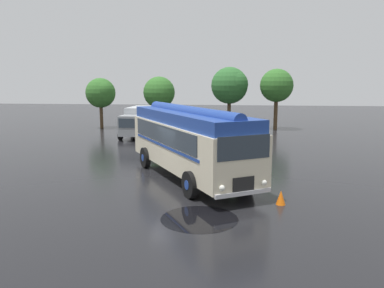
# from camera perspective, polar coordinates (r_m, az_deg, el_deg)

# --- Properties ---
(ground_plane) EXTENTS (120.00, 120.00, 0.00)m
(ground_plane) POSITION_cam_1_polar(r_m,az_deg,el_deg) (17.75, -2.01, -5.63)
(ground_plane) COLOR black
(vintage_bus) EXTENTS (7.28, 9.91, 3.49)m
(vintage_bus) POSITION_cam_1_polar(r_m,az_deg,el_deg) (18.05, -0.54, 0.77)
(vintage_bus) COLOR beige
(vintage_bus) RESTS_ON ground
(car_near_left) EXTENTS (2.20, 4.32, 1.66)m
(car_near_left) POSITION_cam_1_polar(r_m,az_deg,el_deg) (31.21, -3.36, 2.47)
(car_near_left) COLOR #B7BABF
(car_near_left) RESTS_ON ground
(car_mid_left) EXTENTS (2.03, 4.24, 1.66)m
(car_mid_left) POSITION_cam_1_polar(r_m,az_deg,el_deg) (31.12, 1.21, 2.46)
(car_mid_left) COLOR #4C5156
(car_mid_left) RESTS_ON ground
(car_mid_right) EXTENTS (2.33, 4.37, 1.66)m
(car_mid_right) POSITION_cam_1_polar(r_m,az_deg,el_deg) (31.39, 6.50, 2.46)
(car_mid_right) COLOR #144C28
(car_mid_right) RESTS_ON ground
(box_van) EXTENTS (2.40, 5.80, 2.50)m
(box_van) POSITION_cam_1_polar(r_m,az_deg,el_deg) (32.22, -7.95, 3.53)
(box_van) COLOR #B2B7BC
(box_van) RESTS_ON ground
(tree_far_left) EXTENTS (2.96, 2.96, 5.03)m
(tree_far_left) POSITION_cam_1_polar(r_m,az_deg,el_deg) (38.68, -13.70, 7.61)
(tree_far_left) COLOR #4C3823
(tree_far_left) RESTS_ON ground
(tree_left_of_centre) EXTENTS (3.19, 3.19, 5.18)m
(tree_left_of_centre) POSITION_cam_1_polar(r_m,az_deg,el_deg) (38.28, -4.98, 7.78)
(tree_left_of_centre) COLOR #4C3823
(tree_left_of_centre) RESTS_ON ground
(tree_centre) EXTENTS (3.68, 3.66, 6.12)m
(tree_centre) POSITION_cam_1_polar(r_m,az_deg,el_deg) (37.95, 5.93, 8.90)
(tree_centre) COLOR #4C3823
(tree_centre) RESTS_ON ground
(tree_right_of_centre) EXTENTS (3.21, 3.21, 5.90)m
(tree_right_of_centre) POSITION_cam_1_polar(r_m,az_deg,el_deg) (37.65, 12.71, 8.69)
(tree_right_of_centre) COLOR #4C3823
(tree_right_of_centre) RESTS_ON ground
(traffic_cone) EXTENTS (0.36, 0.36, 0.55)m
(traffic_cone) POSITION_cam_1_polar(r_m,az_deg,el_deg) (14.73, 13.38, -7.94)
(traffic_cone) COLOR orange
(traffic_cone) RESTS_ON ground
(puddle_patch) EXTENTS (2.66, 2.66, 0.01)m
(puddle_patch) POSITION_cam_1_polar(r_m,az_deg,el_deg) (13.00, 1.14, -11.30)
(puddle_patch) COLOR black
(puddle_patch) RESTS_ON ground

